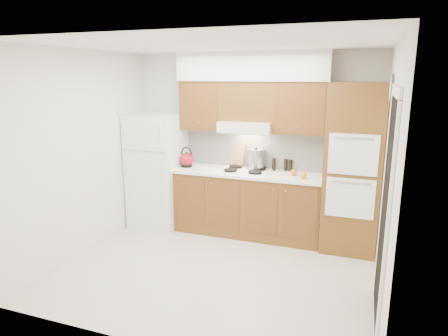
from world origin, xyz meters
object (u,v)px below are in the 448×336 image
at_px(kettle, 187,160).
at_px(stock_pot, 256,159).
at_px(oven_cabinet, 353,169).
at_px(fridge, 158,170).

distance_m(kettle, stock_pot, 1.03).
bearing_deg(stock_pot, oven_cabinet, -7.64).
height_order(kettle, stock_pot, stock_pot).
xyz_separation_m(oven_cabinet, kettle, (-2.36, -0.01, -0.05)).
relative_size(fridge, oven_cabinet, 0.78).
xyz_separation_m(fridge, oven_cabinet, (2.85, 0.03, 0.24)).
bearing_deg(kettle, oven_cabinet, -12.66).
distance_m(fridge, stock_pot, 1.53).
xyz_separation_m(oven_cabinet, stock_pot, (-1.35, 0.18, 0.00)).
bearing_deg(stock_pot, fridge, -171.77).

